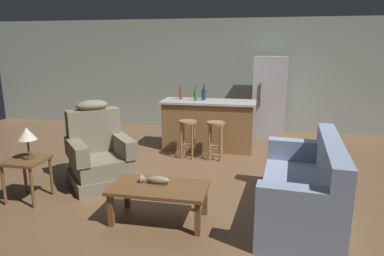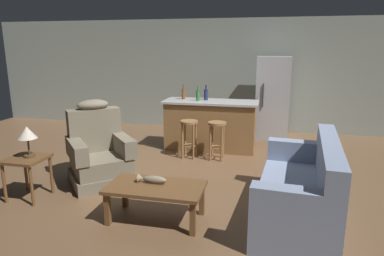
% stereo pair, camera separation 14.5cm
% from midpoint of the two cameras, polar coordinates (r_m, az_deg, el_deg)
% --- Properties ---
extents(ground_plane, '(12.00, 12.00, 0.00)m').
position_cam_midpoint_polar(ground_plane, '(5.52, 1.34, -7.38)').
color(ground_plane, brown).
extents(back_wall, '(12.00, 0.05, 2.60)m').
position_cam_midpoint_polar(back_wall, '(8.28, 5.82, 8.76)').
color(back_wall, '#939E93').
rests_on(back_wall, ground_plane).
extents(coffee_table, '(1.10, 0.60, 0.42)m').
position_cam_midpoint_polar(coffee_table, '(3.98, -5.03, -10.30)').
color(coffee_table, brown).
rests_on(coffee_table, ground_plane).
extents(fish_figurine, '(0.34, 0.10, 0.10)m').
position_cam_midpoint_polar(fish_figurine, '(4.01, -5.66, -8.54)').
color(fish_figurine, '#4C3823').
rests_on(fish_figurine, coffee_table).
extents(couch, '(1.00, 1.96, 0.94)m').
position_cam_midpoint_polar(couch, '(4.24, 18.90, -9.82)').
color(couch, '#8493B2').
rests_on(couch, ground_plane).
extents(recliner_near_lamp, '(1.19, 1.19, 1.20)m').
position_cam_midpoint_polar(recliner_near_lamp, '(5.21, -14.43, -4.18)').
color(recliner_near_lamp, '#756B56').
rests_on(recliner_near_lamp, ground_plane).
extents(end_table, '(0.48, 0.48, 0.56)m').
position_cam_midpoint_polar(end_table, '(4.93, -25.06, -5.58)').
color(end_table, brown).
rests_on(end_table, ground_plane).
extents(table_lamp, '(0.24, 0.24, 0.41)m').
position_cam_midpoint_polar(table_lamp, '(4.83, -25.01, -0.92)').
color(table_lamp, '#4C3823').
rests_on(table_lamp, end_table).
extents(kitchen_island, '(1.80, 0.70, 0.95)m').
position_cam_midpoint_polar(kitchen_island, '(6.66, 3.71, 0.52)').
color(kitchen_island, olive).
rests_on(kitchen_island, ground_plane).
extents(bar_stool_left, '(0.32, 0.32, 0.68)m').
position_cam_midpoint_polar(bar_stool_left, '(6.11, 0.20, -0.69)').
color(bar_stool_left, olive).
rests_on(bar_stool_left, ground_plane).
extents(bar_stool_right, '(0.32, 0.32, 0.68)m').
position_cam_midpoint_polar(bar_stool_right, '(6.02, 4.87, -0.95)').
color(bar_stool_right, olive).
rests_on(bar_stool_right, ground_plane).
extents(refrigerator, '(0.70, 0.69, 1.76)m').
position_cam_midpoint_polar(refrigerator, '(7.69, 13.77, 4.94)').
color(refrigerator, '#B7B7BC').
rests_on(refrigerator, ground_plane).
extents(bottle_tall_green, '(0.08, 0.08, 0.29)m').
position_cam_midpoint_polar(bottle_tall_green, '(6.66, 2.97, 5.64)').
color(bottle_tall_green, '#23284C').
rests_on(bottle_tall_green, kitchen_island).
extents(bottle_short_amber, '(0.07, 0.07, 0.29)m').
position_cam_midpoint_polar(bottle_short_amber, '(6.75, -0.82, 5.74)').
color(bottle_short_amber, brown).
rests_on(bottle_short_amber, kitchen_island).
extents(bottle_wine_dark, '(0.07, 0.07, 0.28)m').
position_cam_midpoint_polar(bottle_wine_dark, '(6.57, 1.62, 5.50)').
color(bottle_wine_dark, '#2D6B38').
rests_on(bottle_wine_dark, kitchen_island).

